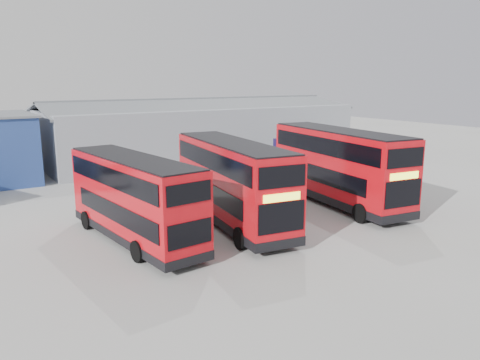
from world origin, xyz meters
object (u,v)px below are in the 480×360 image
Objects in this scene: maintenance_shed at (200,131)px; double_decker_right at (338,168)px; double_decker_left at (134,200)px; single_decker_blue at (316,162)px; double_decker_centre at (232,184)px.

maintenance_shed reaches higher than double_decker_right.
single_decker_blue is at bearing -165.53° from double_decker_left.
double_decker_left reaches higher than single_decker_blue.
double_decker_left is 18.18m from single_decker_blue.
maintenance_shed is at bearing -72.19° from single_decker_blue.
maintenance_shed is at bearing -130.77° from double_decker_left.
double_decker_left is at bearing 28.87° from single_decker_blue.
single_decker_blue is (11.69, 6.45, -0.88)m from double_decker_centre.
double_decker_right reaches higher than single_decker_blue.
double_decker_left is 0.97× the size of single_decker_blue.
maintenance_shed is 23.10m from double_decker_centre.
maintenance_shed is 2.71× the size of double_decker_right.
double_decker_right reaches higher than double_decker_left.
maintenance_shed is 21.21m from double_decker_right.
double_decker_left is at bearing -173.68° from double_decker_centre.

